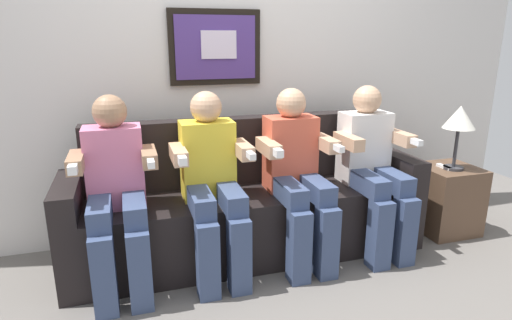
% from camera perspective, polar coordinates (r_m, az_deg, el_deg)
% --- Properties ---
extents(ground_plane, '(6.14, 6.14, 0.00)m').
position_cam_1_polar(ground_plane, '(2.73, 0.96, -15.11)').
color(ground_plane, '#66605B').
extents(back_wall_assembly, '(4.73, 0.10, 2.60)m').
position_cam_1_polar(back_wall_assembly, '(3.08, -3.52, 13.88)').
color(back_wall_assembly, silver).
rests_on(back_wall_assembly, ground_plane).
extents(couch, '(2.33, 0.58, 0.90)m').
position_cam_1_polar(couch, '(2.87, -1.05, -6.53)').
color(couch, black).
rests_on(couch, ground_plane).
extents(person_leftmost, '(0.46, 0.56, 1.11)m').
position_cam_1_polar(person_leftmost, '(2.52, -18.18, -3.51)').
color(person_leftmost, pink).
rests_on(person_leftmost, ground_plane).
extents(person_left_center, '(0.46, 0.56, 1.11)m').
position_cam_1_polar(person_left_center, '(2.56, -5.91, -2.47)').
color(person_left_center, yellow).
rests_on(person_left_center, ground_plane).
extents(person_right_center, '(0.46, 0.56, 1.11)m').
position_cam_1_polar(person_right_center, '(2.71, 5.46, -1.40)').
color(person_right_center, '#D8593F').
rests_on(person_right_center, ground_plane).
extents(person_rightmost, '(0.46, 0.56, 1.11)m').
position_cam_1_polar(person_rightmost, '(2.95, 15.28, -0.44)').
color(person_rightmost, white).
rests_on(person_rightmost, ground_plane).
extents(side_table_right, '(0.40, 0.40, 0.50)m').
position_cam_1_polar(side_table_right, '(3.52, 24.00, -4.78)').
color(side_table_right, brown).
rests_on(side_table_right, ground_plane).
extents(table_lamp, '(0.22, 0.22, 0.46)m').
position_cam_1_polar(table_lamp, '(3.32, 25.50, 4.82)').
color(table_lamp, '#333338').
rests_on(table_lamp, side_table_right).
extents(spare_remote_on_table, '(0.04, 0.13, 0.02)m').
position_cam_1_polar(spare_remote_on_table, '(3.39, 23.81, -0.85)').
color(spare_remote_on_table, white).
rests_on(spare_remote_on_table, side_table_right).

